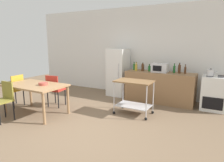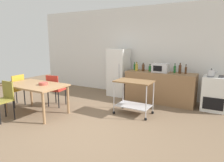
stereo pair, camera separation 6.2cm
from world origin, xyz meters
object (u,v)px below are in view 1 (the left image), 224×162
Objects in this scene: stove_oven at (214,93)px; bottle_hot_sauce at (143,68)px; chair_mustard at (15,88)px; chair_red at (55,88)px; bottle_soda at (134,67)px; bottle_olive_oil at (179,69)px; chair_olive at (4,98)px; bottle_sesame_oil at (185,70)px; kitchen_cart at (134,92)px; fruit_bowl at (43,84)px; refrigerator at (118,72)px; bottle_vinegar at (149,68)px; dining_table at (35,88)px; bottle_soy_sauce at (174,69)px; bottle_wine at (136,67)px; microwave at (160,68)px; kettle at (211,73)px.

stove_oven is 2.07m from bottle_hot_sauce.
chair_mustard is 1.10m from chair_red.
bottle_olive_oil is (1.39, -0.02, 0.02)m from bottle_soda.
bottle_sesame_oil is (3.38, 3.20, 0.49)m from chair_olive.
chair_red reaches higher than kitchen_cart.
bottle_hot_sauce reaches higher than chair_mustard.
bottle_olive_oil reaches higher than chair_mustard.
kitchen_cart is 2.22m from fruit_bowl.
bottle_hot_sauce is (2.15, 3.13, 0.49)m from chair_olive.
refrigerator is 1.99m from bottle_olive_oil.
bottle_hot_sauce is 1.15× the size of bottle_vinegar.
dining_table is 0.98m from chair_mustard.
bottle_soy_sauce is (0.73, 0.05, 0.02)m from bottle_vinegar.
kitchen_cart is (2.13, 0.52, 0.05)m from chair_red.
chair_olive is 3.03m from kitchen_cart.
refrigerator is (0.95, 1.94, 0.26)m from chair_red.
bottle_vinegar is (2.06, 2.52, 0.32)m from dining_table.
stove_oven is 2.26m from bottle_wine.
chair_red is 3.54× the size of bottle_hot_sauce.
stove_oven is 2.00× the size of microwave.
microwave is 3.28m from fruit_bowl.
chair_olive is at bearing -126.52° from bottle_vinegar.
kettle reaches higher than chair_mustard.
bottle_soda is 1.01× the size of bottle_hot_sauce.
microwave is at bearing 2.32° from bottle_hot_sauce.
bottle_vinegar is at bearing -178.45° from bottle_sesame_oil.
fruit_bowl is (-2.16, -2.45, -0.25)m from microwave.
chair_red is 2.48m from bottle_wine.
bottle_vinegar is (2.05, 1.88, 0.47)m from chair_red.
bottle_sesame_oil is (1.42, 0.13, -0.00)m from bottle_wine.
bottle_soda is at bearing 162.98° from bottle_hot_sauce.
chair_mustard is 4.62m from bottle_olive_oil.
chair_mustard is 1.02m from chair_olive.
refrigerator is at bearing 176.58° from bottle_vinegar.
bottle_olive_oil is (0.53, 0.06, -0.01)m from microwave.
bottle_wine is at bearing -142.64° from chair_red.
kettle is (1.87, -0.07, -0.01)m from bottle_hot_sauce.
bottle_hot_sauce is at bearing -17.02° from bottle_soda.
microwave reaches higher than bottle_soda.
chair_olive reaches higher than fruit_bowl.
stove_oven reaches higher than kitchen_cart.
bottle_hot_sauce is (1.86, 2.48, 0.34)m from dining_table.
chair_red is at bearing -133.26° from bottle_wine.
chair_olive is 3.74m from bottle_soda.
stove_oven is 2.92m from refrigerator.
stove_oven is 2.18m from kitchen_cart.
bottle_soy_sauce is at bearing -0.63° from refrigerator.
bottle_vinegar reaches higher than stove_oven.
bottle_soda reaches higher than kettle.
bottle_wine is at bearing 179.74° from kettle.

